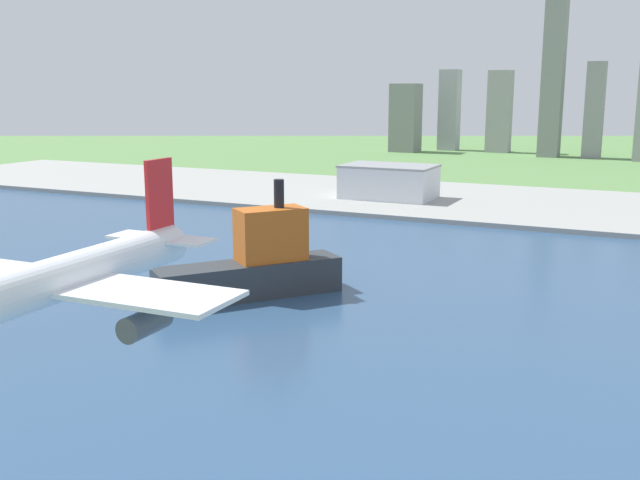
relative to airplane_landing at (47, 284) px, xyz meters
The scene contains 7 objects.
ground_plane 174.24m from the airplane_landing, 97.14° to the left, with size 2400.00×2400.00×0.00m, color #5A8649.
water_bay 117.99m from the airplane_landing, 101.06° to the left, with size 840.00×360.00×0.15m, color #2D4C70.
industrial_pier 360.25m from the airplane_landing, 93.35° to the left, with size 840.00×140.00×2.50m, color #989A96.
airplane_landing is the anchor object (origin of this frame).
container_barge 156.93m from the airplane_landing, 112.62° to the left, with size 47.35×54.42×36.47m.
warehouse_main 354.33m from the airplane_landing, 104.39° to the left, with size 51.62×33.99×18.96m.
distant_skyline 688.76m from the airplane_landing, 93.91° to the left, with size 306.71×70.35×144.47m.
Camera 1 is at (75.69, 80.79, 64.61)m, focal length 41.25 mm.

